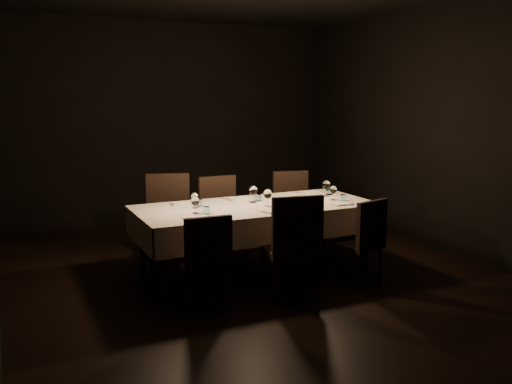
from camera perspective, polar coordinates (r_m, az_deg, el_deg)
name	(u,v)px	position (r m, az deg, el deg)	size (l,w,h in m)	color
room	(256,135)	(5.61, 0.00, 6.03)	(5.01, 6.01, 3.01)	black
dining_table	(256,212)	(5.73, 0.00, -2.10)	(2.52, 1.12, 0.76)	black
chair_near_left	(205,258)	(4.81, -5.35, -6.90)	(0.44, 0.44, 0.88)	black
place_setting_near_left	(199,208)	(5.24, -6.00, -1.72)	(0.32, 0.39, 0.17)	silver
chair_near_center	(293,242)	(5.06, 3.90, -5.31)	(0.56, 0.56, 1.01)	black
place_setting_near_center	(272,201)	(5.54, 1.74, -0.97)	(0.34, 0.40, 0.18)	silver
chair_near_right	(363,237)	(5.59, 11.23, -4.68)	(0.51, 0.51, 0.88)	black
place_setting_near_right	(339,196)	(5.95, 8.69, -0.41)	(0.29, 0.39, 0.16)	silver
chair_far_left	(169,216)	(6.22, -9.18, -2.48)	(0.61, 0.61, 1.02)	black
place_setting_far_left	(192,200)	(5.66, -6.73, -0.88)	(0.30, 0.39, 0.16)	silver
chair_far_center	(221,214)	(6.38, -3.70, -2.30)	(0.46, 0.46, 0.96)	black
place_setting_far_center	(250,195)	(5.90, -0.63, -0.28)	(0.34, 0.41, 0.18)	silver
chair_far_right	(293,206)	(6.86, 3.88, -1.47)	(0.55, 0.55, 0.96)	black
place_setting_far_right	(322,189)	(6.34, 6.98, 0.35)	(0.33, 0.40, 0.18)	silver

